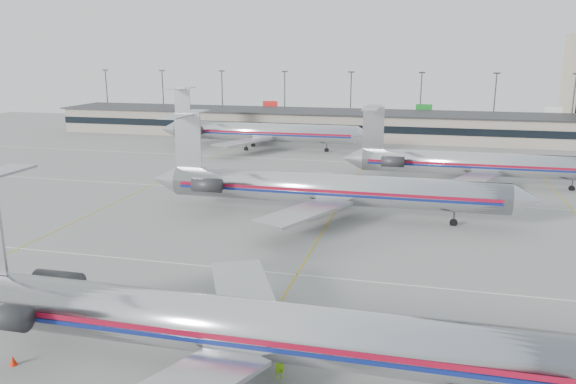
% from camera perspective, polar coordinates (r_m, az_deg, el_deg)
% --- Properties ---
extents(ground, '(260.00, 260.00, 0.00)m').
position_cam_1_polar(ground, '(43.69, -2.14, -13.24)').
color(ground, gray).
rests_on(ground, ground).
extents(apron_markings, '(160.00, 0.15, 0.02)m').
position_cam_1_polar(apron_markings, '(52.49, 0.90, -8.39)').
color(apron_markings, silver).
rests_on(apron_markings, ground).
extents(terminal, '(162.00, 17.00, 6.25)m').
position_cam_1_polar(terminal, '(136.76, 9.30, 6.72)').
color(terminal, gray).
rests_on(terminal, ground).
extents(light_mast_row, '(163.60, 0.40, 15.28)m').
position_cam_1_polar(light_mast_row, '(150.14, 9.84, 9.41)').
color(light_mast_row, '#38383D').
rests_on(light_mast_row, ground).
extents(jet_foreground, '(46.19, 27.20, 12.09)m').
position_cam_1_polar(jet_foreground, '(36.15, -6.48, -13.22)').
color(jet_foreground, silver).
rests_on(jet_foreground, ground).
extents(jet_second_row, '(48.36, 28.47, 12.66)m').
position_cam_1_polar(jet_second_row, '(69.59, 3.84, 0.39)').
color(jet_second_row, silver).
rests_on(jet_second_row, ground).
extents(jet_third_row, '(43.62, 26.83, 11.93)m').
position_cam_1_polar(jet_third_row, '(90.87, 18.71, 2.75)').
color(jet_third_row, silver).
rests_on(jet_third_row, ground).
extents(jet_back_row, '(46.78, 28.77, 12.79)m').
position_cam_1_polar(jet_back_row, '(119.70, -2.97, 6.14)').
color(jet_back_row, silver).
rests_on(jet_back_row, ground).
extents(belt_loader, '(4.53, 1.44, 2.40)m').
position_cam_1_polar(belt_loader, '(37.95, -5.97, -16.73)').
color(belt_loader, gray).
rests_on(belt_loader, ground).
extents(ramp_worker_near, '(0.82, 0.82, 1.91)m').
position_cam_1_polar(ramp_worker_near, '(36.84, -0.82, -17.10)').
color(ramp_worker_near, '#8EE315').
rests_on(ramp_worker_near, ground).
extents(cone_left, '(0.52, 0.52, 0.69)m').
position_cam_1_polar(cone_left, '(42.47, -26.16, -15.11)').
color(cone_left, red).
rests_on(cone_left, ground).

